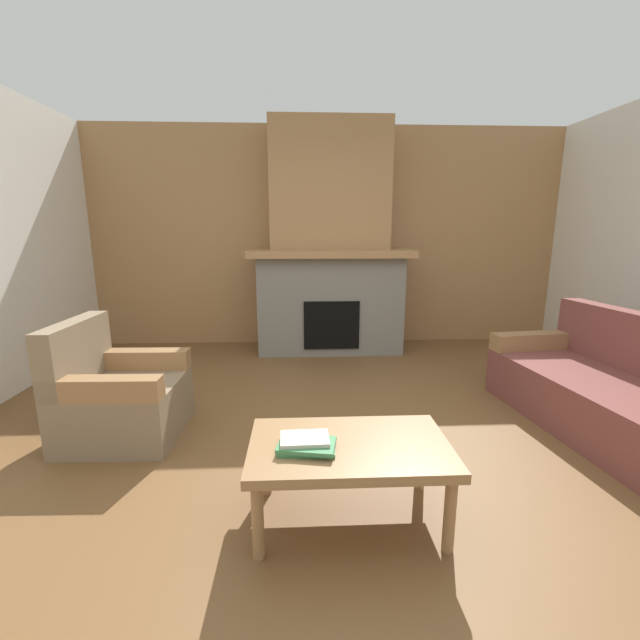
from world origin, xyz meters
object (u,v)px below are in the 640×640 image
object	(u,v)px
fireplace	(330,255)
couch	(614,394)
coffee_table	(349,453)
armchair	(118,397)

from	to	relation	value
fireplace	couch	distance (m)	3.14
coffee_table	couch	bearing A→B (deg)	23.17
armchair	coffee_table	bearing A→B (deg)	-32.58
coffee_table	armchair	bearing A→B (deg)	147.42
fireplace	armchair	xyz separation A→B (m)	(-1.67, -2.20, -0.87)
fireplace	couch	world-z (taller)	fireplace
armchair	couch	bearing A→B (deg)	-1.76
couch	armchair	distance (m)	3.61
couch	coffee_table	xyz separation A→B (m)	(-2.06, -0.88, 0.09)
armchair	coffee_table	xyz separation A→B (m)	(1.55, -0.99, 0.08)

